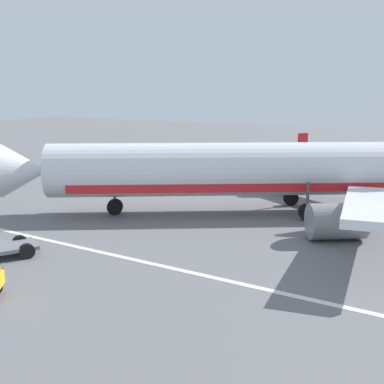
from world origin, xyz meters
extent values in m
cube|color=silver|center=(0.00, 11.08, 0.01)|extent=(120.00, 0.36, 0.01)
cylinder|color=silver|center=(2.91, 23.86, 3.15)|extent=(26.72, 20.20, 3.70)
cube|color=red|center=(2.91, 23.86, 2.13)|extent=(24.16, 18.33, 0.56)
cone|color=silver|center=(-10.62, 14.42, 3.15)|extent=(4.70, 4.80, 3.63)
cube|color=silver|center=(11.07, 19.37, 2.48)|extent=(5.44, 13.25, 1.35)
cylinder|color=gray|center=(9.17, 19.95, 1.13)|extent=(3.83, 3.55, 2.10)
cube|color=silver|center=(1.52, 33.07, 2.48)|extent=(12.31, 9.28, 1.35)
cube|color=red|center=(-0.04, 39.90, 3.43)|extent=(0.77, 1.03, 1.90)
cylinder|color=gray|center=(1.40, 31.09, 1.13)|extent=(3.83, 3.55, 2.10)
cylinder|color=#4C4C51|center=(-5.70, 17.85, 1.57)|extent=(0.20, 0.20, 2.04)
cylinder|color=black|center=(-5.70, 17.85, 0.55)|extent=(1.16, 1.00, 1.10)
cylinder|color=#4C4C51|center=(6.22, 23.49, 1.57)|extent=(0.20, 0.20, 2.04)
cylinder|color=black|center=(6.22, 23.49, 0.55)|extent=(1.16, 1.00, 1.10)
cylinder|color=#4C4C51|center=(3.70, 27.10, 1.57)|extent=(0.20, 0.20, 2.04)
cylinder|color=black|center=(3.70, 27.10, 0.55)|extent=(1.16, 1.00, 1.10)
cube|color=slate|center=(-4.58, 7.90, 0.50)|extent=(3.11, 3.63, 0.20)
cylinder|color=black|center=(-3.41, 8.30, 0.40)|extent=(0.63, 0.85, 0.80)
cylinder|color=black|center=(-4.93, 9.09, 0.40)|extent=(0.63, 0.85, 0.80)
camera|label=1|loc=(16.67, -7.76, 8.49)|focal=46.16mm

